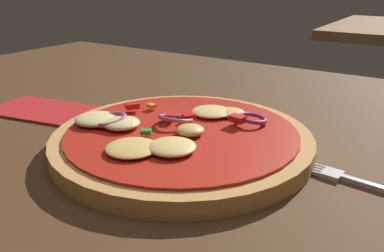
% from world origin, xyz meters
% --- Properties ---
extents(dining_table, '(1.46, 0.98, 0.04)m').
position_xyz_m(dining_table, '(0.00, 0.00, 0.02)').
color(dining_table, '#4C301C').
rests_on(dining_table, ground).
extents(pizza, '(0.29, 0.29, 0.03)m').
position_xyz_m(pizza, '(-0.06, 0.02, 0.05)').
color(pizza, tan).
rests_on(pizza, dining_table).
extents(fork, '(0.18, 0.03, 0.01)m').
position_xyz_m(fork, '(0.14, 0.04, 0.04)').
color(fork, silver).
rests_on(fork, dining_table).
extents(napkin, '(0.16, 0.11, 0.00)m').
position_xyz_m(napkin, '(-0.30, 0.02, 0.04)').
color(napkin, '#B21E1E').
rests_on(napkin, dining_table).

